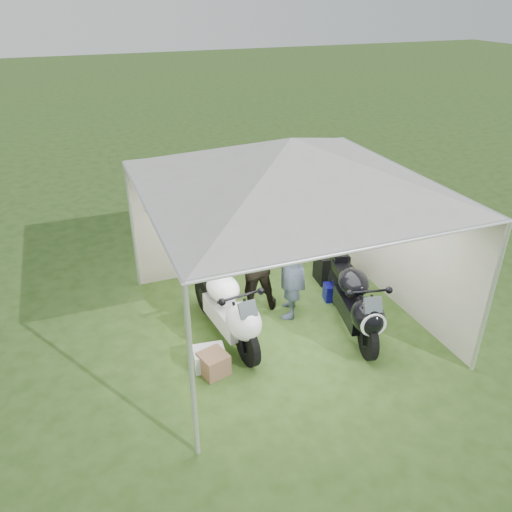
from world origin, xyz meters
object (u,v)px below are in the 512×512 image
(motorcycle_white, at_px, (228,307))
(equipment_box, at_px, (331,267))
(motorcycle_black, at_px, (356,301))
(crate_0, at_px, (209,358))
(paddock_stand, at_px, (335,292))
(crate_1, at_px, (214,364))
(person_dark_jacket, at_px, (252,261))
(canopy_tent, at_px, (289,168))
(person_blue_jacket, at_px, (291,261))

(motorcycle_white, distance_m, equipment_box, 2.54)
(motorcycle_black, relative_size, crate_0, 4.69)
(motorcycle_black, distance_m, paddock_stand, 1.03)
(crate_0, bearing_deg, crate_1, -82.54)
(motorcycle_white, relative_size, crate_0, 4.84)
(motorcycle_black, distance_m, person_dark_jacket, 1.76)
(person_dark_jacket, bearing_deg, equipment_box, -164.38)
(crate_1, bearing_deg, person_dark_jacket, 51.37)
(canopy_tent, xyz_separation_m, equipment_box, (1.32, 0.88, -2.31))
(paddock_stand, bearing_deg, motorcycle_white, -168.95)
(motorcycle_white, relative_size, crate_1, 5.95)
(crate_1, bearing_deg, crate_0, 97.46)
(motorcycle_white, xyz_separation_m, paddock_stand, (2.07, 0.40, -0.44))
(paddock_stand, distance_m, person_blue_jacket, 1.25)
(person_blue_jacket, relative_size, crate_1, 5.54)
(canopy_tent, relative_size, person_blue_jacket, 2.86)
(canopy_tent, bearing_deg, crate_0, -156.50)
(canopy_tent, distance_m, motorcycle_white, 2.23)
(person_blue_jacket, bearing_deg, motorcycle_white, -50.76)
(person_dark_jacket, xyz_separation_m, equipment_box, (1.65, 0.30, -0.60))
(canopy_tent, xyz_separation_m, motorcycle_black, (0.89, -0.65, -2.01))
(equipment_box, distance_m, crate_0, 3.15)
(canopy_tent, bearing_deg, person_dark_jacket, 119.58)
(person_dark_jacket, distance_m, crate_0, 1.80)
(equipment_box, relative_size, crate_1, 1.51)
(crate_0, height_order, crate_1, crate_1)
(canopy_tent, distance_m, person_dark_jacket, 1.84)
(crate_0, relative_size, crate_1, 1.23)
(canopy_tent, distance_m, person_blue_jacket, 1.61)
(person_dark_jacket, relative_size, person_blue_jacket, 0.88)
(paddock_stand, xyz_separation_m, equipment_box, (0.24, 0.61, 0.12))
(crate_1, bearing_deg, person_blue_jacket, 31.05)
(motorcycle_black, relative_size, equipment_box, 3.81)
(equipment_box, bearing_deg, person_blue_jacket, -148.60)
(motorcycle_white, distance_m, person_dark_jacket, 1.01)
(equipment_box, height_order, crate_1, equipment_box)
(canopy_tent, relative_size, person_dark_jacket, 3.27)
(paddock_stand, bearing_deg, motorcycle_black, -102.14)
(canopy_tent, distance_m, paddock_stand, 2.67)
(person_dark_jacket, height_order, equipment_box, person_dark_jacket)
(motorcycle_white, xyz_separation_m, crate_1, (-0.44, -0.65, -0.42))
(motorcycle_black, relative_size, person_blue_jacket, 1.04)
(person_blue_jacket, distance_m, crate_1, 2.04)
(equipment_box, xyz_separation_m, crate_1, (-2.75, -1.66, -0.11))
(person_dark_jacket, distance_m, crate_1, 1.89)
(canopy_tent, bearing_deg, person_blue_jacket, 46.01)
(person_dark_jacket, bearing_deg, canopy_tent, 125.06)
(motorcycle_black, distance_m, crate_0, 2.37)
(person_dark_jacket, relative_size, crate_1, 4.86)
(person_dark_jacket, bearing_deg, person_blue_jacket, 146.46)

